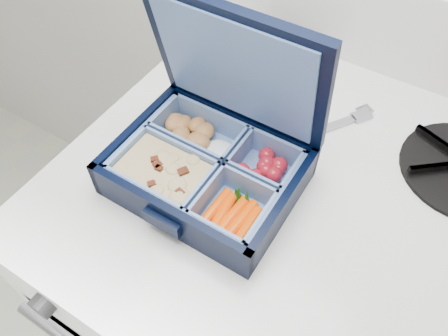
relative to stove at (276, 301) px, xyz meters
The scene contains 4 objects.
stove is the anchor object (origin of this frame).
bento_box 0.54m from the stove, 141.02° to the right, with size 0.24×0.19×0.06m, color black, non-canonical shape.
burner_grate_rear 0.55m from the stove, 134.32° to the left, with size 0.16×0.16×0.02m, color black.
fork 0.50m from the stove, 110.46° to the left, with size 0.03×0.19×0.01m, color #9C9EA9, non-canonical shape.
Camera 1 is at (0.22, 1.27, 1.48)m, focal length 35.00 mm.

